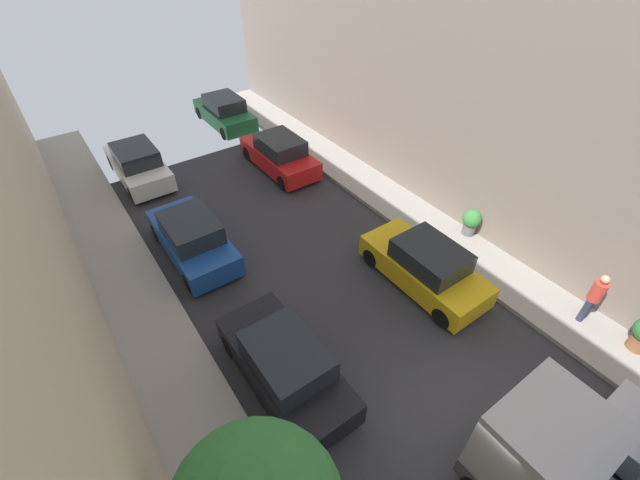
{
  "coord_description": "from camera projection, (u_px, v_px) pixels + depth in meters",
  "views": [
    {
      "loc": [
        -5.33,
        -1.6,
        9.66
      ],
      "look_at": [
        0.91,
        7.18,
        0.5
      ],
      "focal_mm": 23.09,
      "sensor_mm": 36.0,
      "label": 1
    }
  ],
  "objects": [
    {
      "name": "potted_plant_1",
      "position": [
        471.0,
        221.0,
        14.6
      ],
      "size": [
        0.67,
        0.67,
        1.0
      ],
      "color": "slate",
      "rests_on": "sidewalk_right"
    },
    {
      "name": "parked_car_right_4",
      "position": [
        225.0,
        112.0,
        21.77
      ],
      "size": [
        1.78,
        4.2,
        1.57
      ],
      "color": "#1E6638",
      "rests_on": "ground"
    },
    {
      "name": "pedestrian",
      "position": [
        594.0,
        297.0,
        11.4
      ],
      "size": [
        0.4,
        0.36,
        1.72
      ],
      "color": "#2D334C",
      "rests_on": "sidewalk_right"
    },
    {
      "name": "parked_car_left_3",
      "position": [
        286.0,
        365.0,
        10.16
      ],
      "size": [
        1.78,
        4.2,
        1.57
      ],
      "color": "black",
      "rests_on": "ground"
    },
    {
      "name": "parked_car_right_3",
      "position": [
        280.0,
        154.0,
        18.27
      ],
      "size": [
        1.78,
        4.2,
        1.57
      ],
      "color": "red",
      "rests_on": "ground"
    },
    {
      "name": "sidewalk_right",
      "position": [
        582.0,
        330.0,
        11.76
      ],
      "size": [
        2.0,
        44.0,
        0.15
      ],
      "primitive_type": "cube",
      "color": "gray",
      "rests_on": "ground"
    },
    {
      "name": "parked_car_left_5",
      "position": [
        138.0,
        164.0,
        17.61
      ],
      "size": [
        1.78,
        4.2,
        1.57
      ],
      "color": "white",
      "rests_on": "ground"
    },
    {
      "name": "ground",
      "position": [
        466.0,
        433.0,
        9.6
      ],
      "size": [
        32.0,
        32.0,
        0.0
      ],
      "primitive_type": "plane",
      "color": "#2D2D33"
    },
    {
      "name": "parked_car_left_4",
      "position": [
        192.0,
        238.0,
        13.87
      ],
      "size": [
        1.78,
        4.2,
        1.57
      ],
      "color": "#194799",
      "rests_on": "ground"
    },
    {
      "name": "parked_car_right_2",
      "position": [
        425.0,
        266.0,
        12.83
      ],
      "size": [
        1.78,
        4.2,
        1.57
      ],
      "color": "gold",
      "rests_on": "ground"
    }
  ]
}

